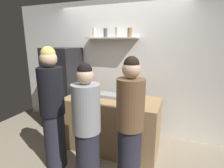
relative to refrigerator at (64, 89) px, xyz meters
name	(u,v)px	position (x,y,z in m)	size (l,w,h in m)	color
ground_plane	(93,162)	(1.11, -0.85, -0.85)	(5.28, 5.28, 0.00)	gray
back_wall_assembly	(120,68)	(1.11, 0.40, 0.46)	(4.80, 0.32, 2.60)	white
refrigerator	(64,89)	(0.00, 0.00, 0.00)	(0.63, 0.64, 1.69)	black
counter	(112,123)	(1.23, -0.36, -0.40)	(1.56, 0.73, 0.89)	#9E7A51
baking_pan	(111,96)	(1.18, -0.29, 0.07)	(0.34, 0.24, 0.05)	gray
utensil_holder	(91,92)	(0.82, -0.33, 0.11)	(0.11, 0.11, 0.22)	#B2B2B7
wine_bottle_amber_glass	(131,96)	(1.58, -0.45, 0.16)	(0.07, 0.07, 0.32)	#472814
wine_bottle_dark_glass	(98,94)	(1.08, -0.59, 0.17)	(0.07, 0.07, 0.32)	black
wine_bottle_pale_glass	(86,87)	(0.68, -0.25, 0.17)	(0.07, 0.07, 0.34)	#B2BFB2
water_bottle_plastic	(78,95)	(0.77, -0.65, 0.14)	(0.09, 0.09, 0.21)	silver
person_grey_hoodie	(87,129)	(1.24, -1.23, -0.07)	(0.34, 0.34, 1.58)	#262633
person_blonde	(53,110)	(0.62, -1.10, 0.03)	(0.34, 0.34, 1.76)	#262633
person_brown_jacket	(130,125)	(1.73, -1.03, -0.03)	(0.34, 0.34, 1.66)	#262633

